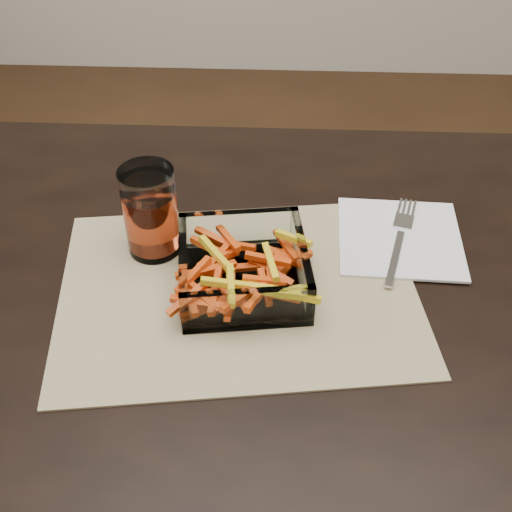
% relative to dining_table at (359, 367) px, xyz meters
% --- Properties ---
extents(dining_table, '(1.60, 0.90, 0.75)m').
position_rel_dining_table_xyz_m(dining_table, '(0.00, 0.00, 0.00)').
color(dining_table, black).
rests_on(dining_table, ground).
extents(placemat, '(0.49, 0.39, 0.00)m').
position_rel_dining_table_xyz_m(placemat, '(-0.16, 0.05, 0.09)').
color(placemat, tan).
rests_on(placemat, dining_table).
extents(glass_bowl, '(0.18, 0.18, 0.06)m').
position_rel_dining_table_xyz_m(glass_bowl, '(-0.15, 0.05, 0.12)').
color(glass_bowl, white).
rests_on(glass_bowl, placemat).
extents(tumbler, '(0.07, 0.07, 0.12)m').
position_rel_dining_table_xyz_m(tumbler, '(-0.28, 0.12, 0.15)').
color(tumbler, white).
rests_on(tumbler, placemat).
extents(napkin, '(0.17, 0.17, 0.00)m').
position_rel_dining_table_xyz_m(napkin, '(0.06, 0.15, 0.09)').
color(napkin, white).
rests_on(napkin, placemat).
extents(fork, '(0.07, 0.19, 0.00)m').
position_rel_dining_table_xyz_m(fork, '(0.06, 0.15, 0.10)').
color(fork, silver).
rests_on(fork, napkin).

